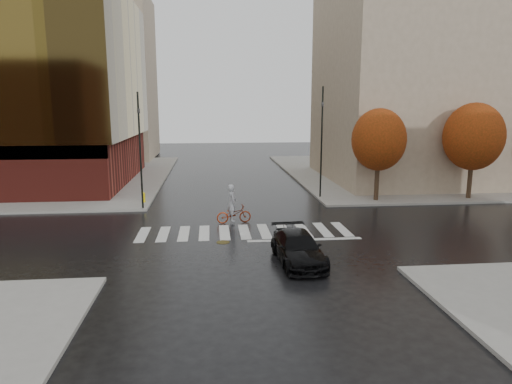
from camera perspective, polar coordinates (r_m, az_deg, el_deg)
ground at (r=24.69m, az=-1.37°, el=-5.32°), size 120.00×120.00×0.00m
sidewalk_nw at (r=49.08m, az=-28.72°, el=1.56°), size 30.00×30.00×0.15m
sidewalk_ne at (r=50.59m, az=21.12°, el=2.41°), size 30.00×30.00×0.15m
crosswalk at (r=25.17m, az=-1.46°, el=-4.99°), size 12.00×3.00×0.01m
building_ne_tan at (r=44.84m, az=19.58°, el=13.16°), size 16.00×16.00×18.00m
building_nw_far at (r=62.38m, az=-19.44°, el=13.28°), size 14.00×12.00×20.00m
tree_ne_a at (r=33.30m, az=15.10°, el=6.32°), size 3.80×3.80×6.50m
tree_ne_b at (r=36.36m, az=25.55°, el=6.25°), size 4.20×4.20×6.89m
sedan at (r=20.34m, az=5.27°, el=-6.98°), size 2.09×4.66×1.33m
cyclist at (r=26.88m, az=-2.87°, el=-2.25°), size 2.11×0.96×2.32m
traffic_light_nw at (r=30.47m, az=-14.32°, el=5.99°), size 0.22×0.20×7.53m
traffic_light_ne at (r=33.70m, az=8.22°, el=7.22°), size 0.20×0.23×8.02m
fire_hydrant at (r=32.85m, az=-13.87°, el=-0.58°), size 0.25×0.25×0.71m
manhole at (r=23.37m, az=-4.15°, el=-6.28°), size 0.83×0.83×0.01m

